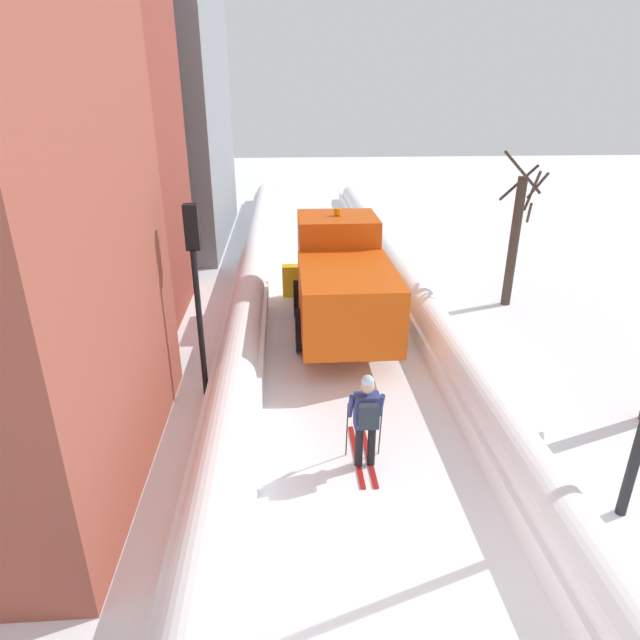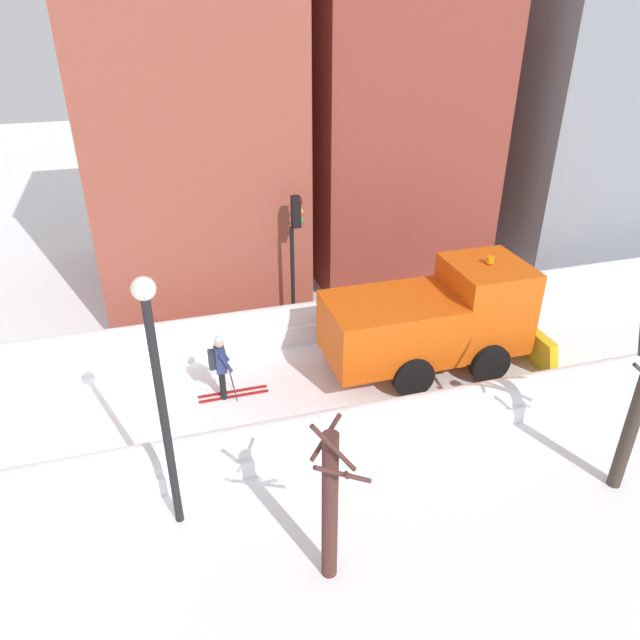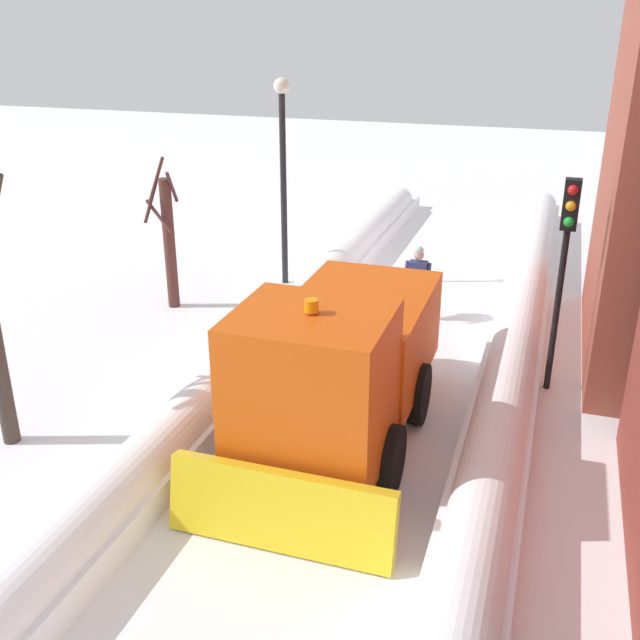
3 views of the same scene
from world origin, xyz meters
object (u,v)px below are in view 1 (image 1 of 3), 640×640
bare_tree_mid (516,236)px  plow_truck (342,280)px  traffic_light_pole (195,265)px  skier (366,417)px

bare_tree_mid → plow_truck: bearing=-162.5°
traffic_light_pole → bare_tree_mid: size_ratio=0.89×
plow_truck → traffic_light_pole: 4.70m
skier → bare_tree_mid: 9.37m
bare_tree_mid → skier: bearing=-126.3°
skier → bare_tree_mid: (5.50, 7.49, 1.15)m
traffic_light_pole → skier: bearing=-41.6°
skier → traffic_light_pole: 4.59m
skier → traffic_light_pole: bearing=138.4°
skier → plow_truck: bearing=88.3°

